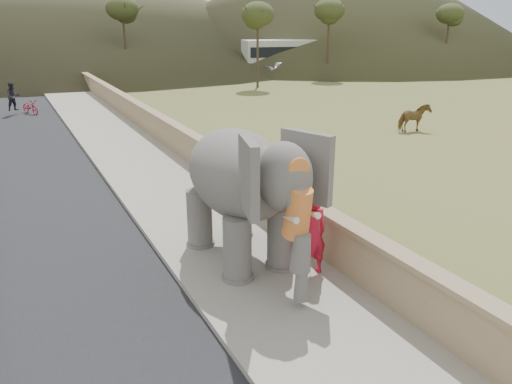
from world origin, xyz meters
The scene contains 11 objects.
ground centered at (0.00, 0.00, 0.00)m, with size 160.00×160.00×0.00m, color olive.
walkway centered at (0.00, 10.00, 0.07)m, with size 3.00×120.00×0.15m, color #9E9687.
parapet centered at (1.65, 10.00, 0.55)m, with size 0.30×120.00×1.10m, color tan.
cow centered at (12.75, 11.30, 0.64)m, with size 0.69×1.52×1.28m, color brown.
distant_car centered at (18.96, 33.89, 0.72)m, with size 1.70×4.23×1.44m, color #ACABB2.
bus_white centered at (21.59, 35.49, 1.55)m, with size 2.50×11.00×3.10m, color beige.
bus_orange centered at (33.85, 33.96, 1.55)m, with size 2.50×11.00×3.10m, color #C56E22.
hill_far centered at (5.00, 70.00, 7.00)m, with size 80.00×80.00×14.00m, color brown.
elephant_and_man centered at (0.02, 3.07, 1.59)m, with size 2.37×4.09×2.90m.
motorcyclist centered at (-3.15, 24.17, 0.70)m, with size 1.77×1.64×1.77m.
trees centered at (-0.08, 26.38, 3.97)m, with size 46.96×42.78×9.34m.
Camera 1 is at (-4.07, -5.77, 5.01)m, focal length 35.00 mm.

